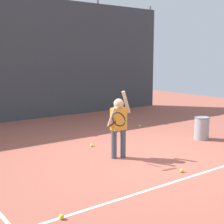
% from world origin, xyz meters
% --- Properties ---
extents(ground_plane, '(20.00, 20.00, 0.00)m').
position_xyz_m(ground_plane, '(0.00, 0.00, 0.00)').
color(ground_plane, '#9E5142').
extents(court_line_baseline, '(9.00, 0.05, 0.00)m').
position_xyz_m(court_line_baseline, '(0.00, -1.41, 0.00)').
color(court_line_baseline, white).
rests_on(court_line_baseline, ground).
extents(back_fence_windscreen, '(10.58, 0.08, 3.92)m').
position_xyz_m(back_fence_windscreen, '(0.00, 5.29, 1.96)').
color(back_fence_windscreen, '#383D42').
rests_on(back_fence_windscreen, ground).
extents(fence_post_2, '(0.09, 0.09, 4.07)m').
position_xyz_m(fence_post_2, '(0.00, 5.35, 2.04)').
color(fence_post_2, slate).
rests_on(fence_post_2, ground).
extents(fence_post_3, '(0.09, 0.09, 4.07)m').
position_xyz_m(fence_post_3, '(2.57, 5.35, 2.04)').
color(fence_post_3, slate).
rests_on(fence_post_3, ground).
extents(fence_post_4, '(0.09, 0.09, 4.07)m').
position_xyz_m(fence_post_4, '(5.14, 5.35, 2.04)').
color(fence_post_4, slate).
rests_on(fence_post_4, ground).
extents(tennis_player, '(0.74, 0.57, 1.35)m').
position_xyz_m(tennis_player, '(-0.44, 0.16, 0.73)').
color(tennis_player, '#3F4C59').
rests_on(tennis_player, ground).
extents(ball_hopper, '(0.38, 0.38, 0.56)m').
position_xyz_m(ball_hopper, '(2.17, 0.18, 0.29)').
color(ball_hopper, gray).
rests_on(ball_hopper, ground).
extents(tennis_ball_0, '(0.07, 0.07, 0.07)m').
position_xyz_m(tennis_ball_0, '(3.02, 4.63, 0.03)').
color(tennis_ball_0, '#CCE033').
rests_on(tennis_ball_0, ground).
extents(tennis_ball_2, '(0.07, 0.07, 0.07)m').
position_xyz_m(tennis_ball_2, '(1.91, 2.21, 0.03)').
color(tennis_ball_2, '#CCE033').
rests_on(tennis_ball_2, ground).
extents(tennis_ball_3, '(0.07, 0.07, 0.07)m').
position_xyz_m(tennis_ball_3, '(-2.57, -1.44, 0.03)').
color(tennis_ball_3, '#CCE033').
rests_on(tennis_ball_3, ground).
extents(tennis_ball_4, '(0.07, 0.07, 0.07)m').
position_xyz_m(tennis_ball_4, '(-0.05, -1.17, 0.03)').
color(tennis_ball_4, '#CCE033').
rests_on(tennis_ball_4, ground).
extents(tennis_ball_6, '(0.07, 0.07, 0.07)m').
position_xyz_m(tennis_ball_6, '(-0.40, 1.21, 0.03)').
color(tennis_ball_6, '#CCE033').
rests_on(tennis_ball_6, ground).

